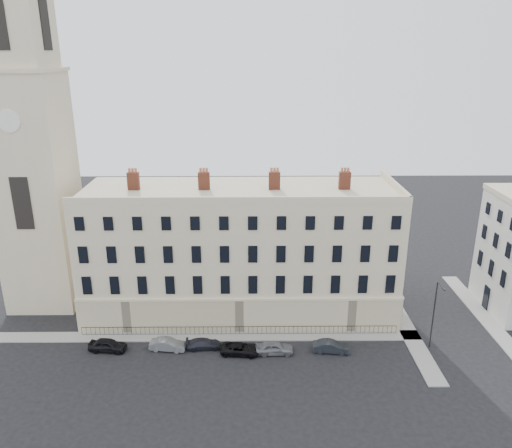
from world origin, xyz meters
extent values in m
plane|color=black|center=(0.00, 0.00, 0.00)|extent=(160.00, 160.00, 0.00)
cube|color=beige|center=(-6.00, 12.00, 7.50)|extent=(36.00, 12.00, 15.00)
cube|color=beige|center=(-6.00, 5.92, 2.00)|extent=(36.10, 0.18, 4.00)
cube|color=beige|center=(12.08, 12.00, 2.00)|extent=(0.18, 12.10, 4.00)
cube|color=beige|center=(-6.00, 6.15, 15.40)|extent=(36.00, 0.35, 0.80)
cube|color=beige|center=(11.85, 12.00, 15.40)|extent=(0.35, 12.00, 0.80)
cube|color=brown|center=(-18.00, 12.00, 16.00)|extent=(1.30, 0.70, 2.00)
cube|color=brown|center=(-10.00, 12.00, 16.00)|extent=(1.30, 0.70, 2.00)
cube|color=brown|center=(-2.00, 12.00, 16.00)|extent=(1.30, 0.70, 2.00)
cube|color=brown|center=(6.00, 12.00, 16.00)|extent=(1.30, 0.70, 2.00)
cube|color=beige|center=(-30.00, 14.00, 14.00)|extent=(8.00, 8.00, 28.00)
cube|color=beige|center=(-30.00, 14.00, 33.00)|extent=(7.04, 7.04, 10.00)
cylinder|color=white|center=(-30.00, 9.94, 23.00)|extent=(2.40, 0.14, 2.40)
cube|color=gray|center=(-10.00, 5.00, 0.06)|extent=(48.00, 2.00, 0.12)
cube|color=gray|center=(13.00, 8.00, 0.06)|extent=(2.00, 24.00, 0.12)
cube|color=gray|center=(23.00, 10.00, 0.06)|extent=(2.00, 20.00, 0.12)
cube|color=black|center=(-6.00, 5.40, 1.02)|extent=(35.00, 0.04, 0.04)
cube|color=black|center=(-6.00, 5.40, 0.12)|extent=(35.00, 0.04, 0.04)
imported|color=black|center=(-19.81, 2.43, 0.68)|extent=(4.12, 1.98, 1.36)
imported|color=slate|center=(-13.53, 2.54, 0.63)|extent=(3.93, 1.75, 1.25)
imported|color=#1F212A|center=(-9.75, 2.79, 0.54)|extent=(3.85, 1.81, 1.09)
imported|color=black|center=(-5.81, 1.72, 0.58)|extent=(4.37, 2.34, 1.17)
imported|color=slate|center=(-2.27, 1.76, 0.68)|extent=(4.02, 1.68, 1.36)
imported|color=#20242B|center=(3.68, 1.97, 0.63)|extent=(3.91, 1.69, 1.25)
cylinder|color=#29292E|center=(14.37, 2.78, 3.84)|extent=(0.15, 0.15, 7.67)
cylinder|color=#29292E|center=(14.45, 2.11, 7.58)|extent=(0.28, 1.44, 0.10)
cube|color=#29292E|center=(14.54, 1.45, 7.53)|extent=(0.23, 0.50, 0.12)
camera|label=1|loc=(-4.66, -43.06, 29.98)|focal=35.00mm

